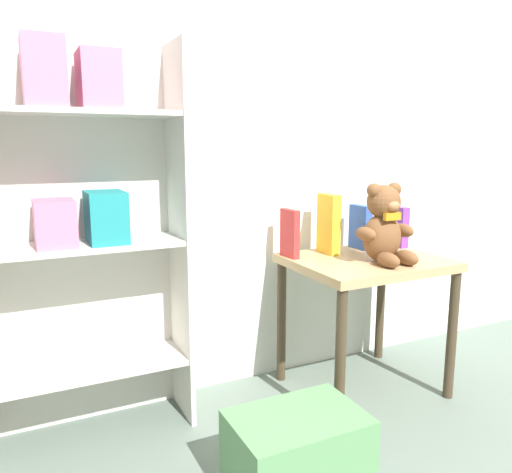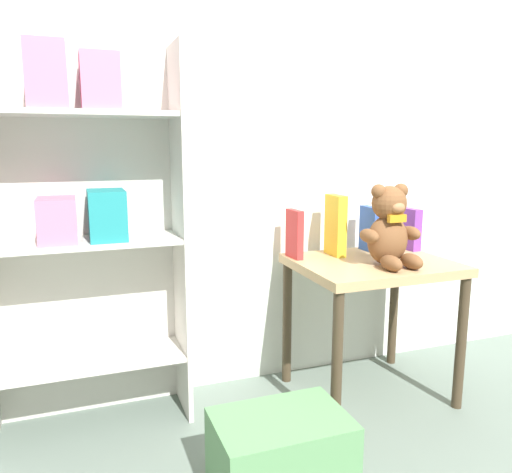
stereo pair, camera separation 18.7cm
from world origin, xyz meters
The scene contains 9 objects.
wall_back centered at (0.00, 1.31, 1.25)m, with size 4.80×0.06×2.50m.
bookshelf_side centered at (-1.02, 1.16, 0.80)m, with size 0.70×0.26×1.39m.
display_table centered at (0.08, 0.98, 0.49)m, with size 0.61×0.50×0.58m.
teddy_bear centered at (0.09, 0.89, 0.72)m, with size 0.24×0.22×0.31m.
book_standing_red centered at (-0.20, 1.13, 0.68)m, with size 0.03×0.11×0.20m, color red.
book_standing_yellow centered at (-0.02, 1.12, 0.71)m, with size 0.04×0.13×0.26m, color gold.
book_standing_blue centered at (0.17, 1.14, 0.68)m, with size 0.04×0.12×0.20m, color #2D51B7.
book_standing_purple centered at (0.35, 1.12, 0.67)m, with size 0.04×0.13×0.18m, color purple.
storage_bin centered at (-0.51, 0.53, 0.12)m, with size 0.40×0.27×0.25m.
Camera 1 is at (-1.21, -0.64, 1.04)m, focal length 35.00 mm.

